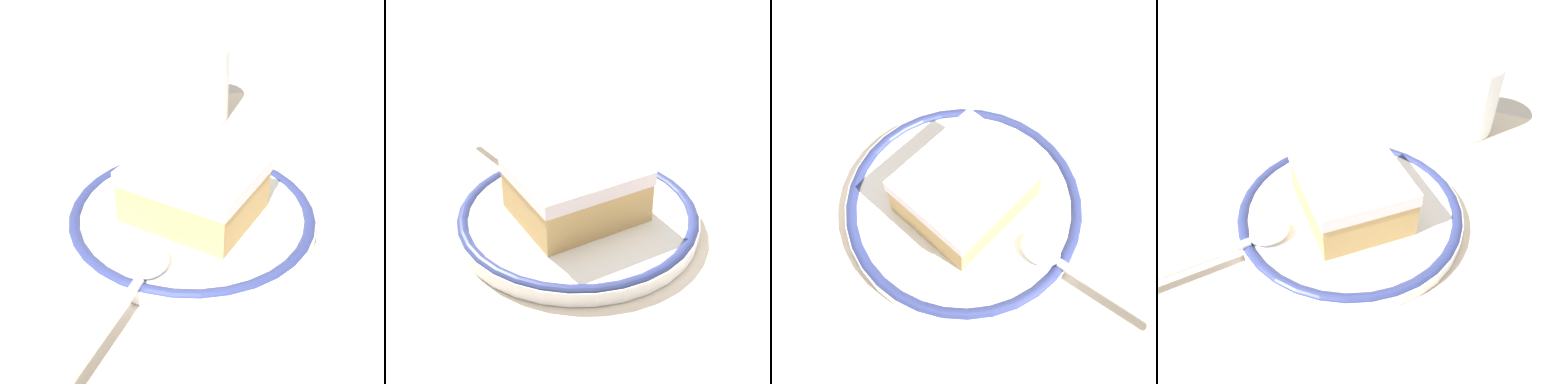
{
  "view_description": "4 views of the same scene",
  "coord_description": "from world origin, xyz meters",
  "views": [
    {
      "loc": [
        -0.39,
        0.11,
        0.29
      ],
      "look_at": [
        -0.02,
        0.01,
        0.03
      ],
      "focal_mm": 53.78,
      "sensor_mm": 36.0,
      "label": 1
    },
    {
      "loc": [
        0.09,
        -0.38,
        0.29
      ],
      "look_at": [
        -0.02,
        0.01,
        0.03
      ],
      "focal_mm": 54.33,
      "sensor_mm": 36.0,
      "label": 2
    },
    {
      "loc": [
        -0.01,
        0.22,
        0.42
      ],
      "look_at": [
        -0.02,
        0.01,
        0.03
      ],
      "focal_mm": 49.65,
      "sensor_mm": 36.0,
      "label": 3
    },
    {
      "loc": [
        -0.28,
        -0.11,
        0.29
      ],
      "look_at": [
        -0.02,
        0.01,
        0.03
      ],
      "focal_mm": 41.03,
      "sensor_mm": 36.0,
      "label": 4
    }
  ],
  "objects": [
    {
      "name": "placemat",
      "position": [
        0.0,
        0.0,
        0.0
      ],
      "size": [
        0.46,
        0.43,
        0.0
      ],
      "primitive_type": "cube",
      "color": "beige",
      "rests_on": "ground_plane"
    },
    {
      "name": "ground_plane",
      "position": [
        0.0,
        0.0,
        0.0
      ],
      "size": [
        2.4,
        2.4,
        0.0
      ],
      "primitive_type": "plane",
      "color": "#B7B2A8"
    },
    {
      "name": "plate",
      "position": [
        -0.02,
        0.01,
        0.01
      ],
      "size": [
        0.2,
        0.2,
        0.02
      ],
      "color": "white",
      "rests_on": "placemat"
    },
    {
      "name": "spoon",
      "position": [
        -0.09,
        0.07,
        0.02
      ],
      "size": [
        0.11,
        0.09,
        0.01
      ],
      "color": "silver",
      "rests_on": "plate"
    },
    {
      "name": "cake_slice",
      "position": [
        -0.02,
        0.01,
        0.04
      ],
      "size": [
        0.13,
        0.13,
        0.05
      ],
      "color": "tan",
      "rests_on": "plate"
    }
  ]
}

